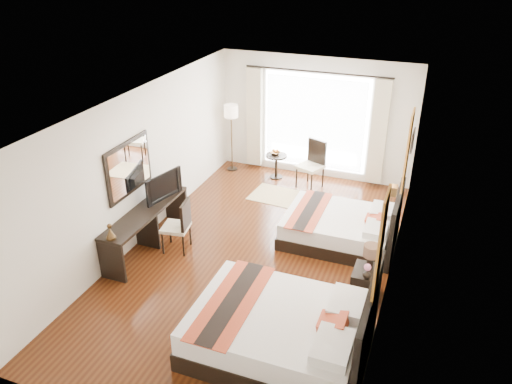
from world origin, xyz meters
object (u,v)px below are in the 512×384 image
(nightstand, at_px, (366,284))
(table_lamp, at_px, (371,252))
(bed_near, at_px, (284,330))
(console_desk, at_px, (147,229))
(television, at_px, (161,185))
(bed_far, at_px, (343,227))
(window_chair, at_px, (311,173))
(fruit_bowl, at_px, (275,153))
(desk_chair, at_px, (178,235))
(vase, at_px, (367,274))
(floor_lamp, at_px, (231,116))
(side_table, at_px, (276,166))

(nightstand, relative_size, table_lamp, 1.32)
(bed_near, distance_m, console_desk, 3.49)
(television, bearing_deg, bed_far, -60.32)
(console_desk, relative_size, window_chair, 2.03)
(fruit_bowl, bearing_deg, desk_chair, -100.07)
(bed_near, bearing_deg, vase, 57.59)
(desk_chair, bearing_deg, bed_far, -163.19)
(console_desk, bearing_deg, vase, -3.29)
(nightstand, distance_m, vase, 0.37)
(bed_far, height_order, desk_chair, bed_far)
(fruit_bowl, bearing_deg, bed_near, -69.93)
(nightstand, bearing_deg, floor_lamp, 136.05)
(vase, height_order, window_chair, window_chair)
(vase, relative_size, side_table, 0.23)
(window_chair, bearing_deg, bed_near, 33.65)
(console_desk, distance_m, fruit_bowl, 3.88)
(bed_far, height_order, vase, bed_far)
(bed_near, relative_size, nightstand, 4.53)
(bed_far, bearing_deg, nightstand, -65.46)
(television, xyz_separation_m, window_chair, (2.09, 2.91, -0.68))
(nightstand, distance_m, desk_chair, 3.41)
(desk_chair, relative_size, window_chair, 0.91)
(vase, bearing_deg, side_table, 125.28)
(vase, distance_m, floor_lamp, 5.59)
(vase, distance_m, fruit_bowl, 4.81)
(nightstand, relative_size, television, 0.60)
(desk_chair, bearing_deg, window_chair, -124.31)
(floor_lamp, distance_m, side_table, 1.58)
(desk_chair, relative_size, fruit_bowl, 4.41)
(table_lamp, xyz_separation_m, fruit_bowl, (-2.79, 3.62, -0.17))
(vase, bearing_deg, window_chair, 116.83)
(bed_near, relative_size, side_table, 4.15)
(vase, xyz_separation_m, window_chair, (-1.86, 3.68, -0.24))
(bed_near, distance_m, table_lamp, 1.91)
(bed_far, height_order, side_table, bed_far)
(floor_lamp, bearing_deg, nightstand, -43.95)
(bed_far, relative_size, television, 2.31)
(floor_lamp, bearing_deg, vase, -45.26)
(table_lamp, height_order, fruit_bowl, table_lamp)
(bed_far, xyz_separation_m, side_table, (-2.05, 2.20, -0.01))
(bed_far, distance_m, desk_chair, 3.04)
(bed_far, relative_size, fruit_bowl, 9.06)
(window_chair, bearing_deg, television, -13.36)
(television, bearing_deg, console_desk, -167.86)
(vase, xyz_separation_m, side_table, (-2.75, 3.88, -0.28))
(desk_chair, relative_size, side_table, 1.73)
(table_lamp, height_order, floor_lamp, floor_lamp)
(vase, xyz_separation_m, console_desk, (-3.97, 0.23, -0.19))
(bed_far, bearing_deg, console_desk, -156.13)
(fruit_bowl, bearing_deg, window_chair, -14.20)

